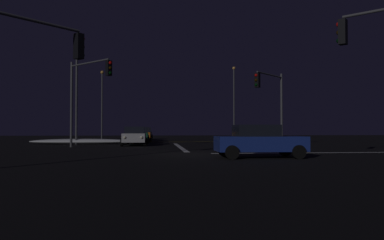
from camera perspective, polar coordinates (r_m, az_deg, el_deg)
name	(u,v)px	position (r m, az deg, el deg)	size (l,w,h in m)	color
ground	(189,154)	(20.72, -0.47, -5.32)	(120.00, 120.00, 0.10)	black
stop_line_north	(180,147)	(28.48, -1.90, -4.15)	(0.35, 13.32, 0.01)	white
centre_line_ns	(173,142)	(40.06, -3.00, -3.36)	(22.00, 0.15, 0.01)	yellow
crosswalk_bar_east	(325,153)	(22.84, 19.75, -4.74)	(13.32, 0.40, 0.01)	white
snow_bank_left_curb	(81,141)	(35.19, -16.72, -3.18)	(9.08, 1.50, 0.48)	white
snow_bank_right_curb	(247,139)	(43.02, 8.42, -2.88)	(7.43, 1.50, 0.50)	white
sedan_silver	(135,136)	(31.27, -8.81, -2.43)	(2.02, 4.33, 1.57)	#B7B7BC
sedan_green	(139,135)	(36.77, -8.20, -2.27)	(2.02, 4.33, 1.57)	#14512D
sedan_orange	(142,134)	(42.33, -7.64, -2.16)	(2.02, 4.33, 1.57)	#C66014
sedan_black	(145,133)	(49.10, -7.26, -2.06)	(2.02, 4.33, 1.57)	black
sedan_blue_crossing	(259,141)	(17.96, 10.29, -3.18)	(4.33, 2.02, 1.57)	navy
traffic_signal_sw	(19,57)	(14.88, -25.08, 8.80)	(3.49, 3.49, 5.70)	#4C4C51
traffic_signal_ne	(271,95)	(29.08, 12.10, 3.85)	(3.07, 3.07, 5.81)	#4C4C51
traffic_signal_nw	(86,86)	(28.08, -15.94, 4.99)	(3.47, 3.47, 6.45)	#4C4C51
streetlamp_left_near	(77,84)	(34.94, -17.31, 5.36)	(0.44, 0.44, 9.49)	#424247
streetlamp_left_far	(102,100)	(50.63, -13.66, 3.04)	(0.44, 0.44, 9.13)	#424247
streetlamp_right_far	(234,98)	(51.32, 6.46, 3.44)	(0.44, 0.44, 9.98)	#424247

